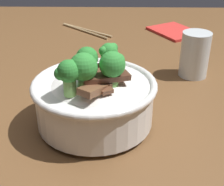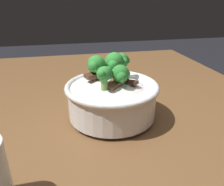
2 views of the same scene
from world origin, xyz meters
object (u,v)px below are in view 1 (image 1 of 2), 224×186
Objects in this scene: rice_bowl at (94,95)px; folded_napkin at (175,31)px; drinking_glass at (194,58)px; chopsticks_pair at (85,30)px.

folded_napkin is at bearing -22.99° from rice_bowl.
rice_bowl reaches higher than drinking_glass.
rice_bowl reaches higher than folded_napkin.
folded_napkin is (0.52, -0.22, -0.05)m from rice_bowl.
chopsticks_pair is 0.29m from folded_napkin.
rice_bowl is 1.39× the size of folded_napkin.
folded_napkin is (0.32, -0.01, -0.04)m from drinking_glass.
drinking_glass is at bearing 178.73° from folded_napkin.
folded_napkin is at bearing -1.27° from drinking_glass.
chopsticks_pair is 1.13× the size of folded_napkin.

